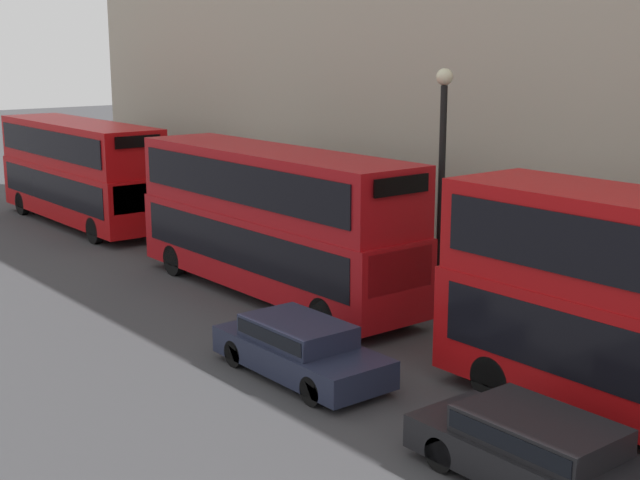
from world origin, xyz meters
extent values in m
cylinder|color=black|center=(0.48, 10.11, 0.50)|extent=(0.30, 1.00, 1.00)
cylinder|color=black|center=(2.73, 10.11, 0.50)|extent=(0.30, 1.00, 1.00)
cube|color=#A80F14|center=(1.60, 19.55, 1.41)|extent=(2.55, 10.92, 2.12)
cube|color=#A80F14|center=(1.60, 19.55, 3.41)|extent=(2.50, 10.70, 1.87)
cube|color=black|center=(1.60, 19.55, 1.66)|extent=(2.59, 10.05, 1.19)
cube|color=black|center=(1.60, 19.55, 3.50)|extent=(2.59, 10.05, 1.12)
cube|color=black|center=(1.60, 14.12, 1.83)|extent=(2.17, 0.06, 1.06)
cube|color=black|center=(1.60, 14.12, 3.97)|extent=(1.78, 0.06, 0.45)
cylinder|color=black|center=(0.48, 15.69, 0.50)|extent=(0.30, 1.00, 1.00)
cylinder|color=black|center=(2.73, 15.69, 0.50)|extent=(0.30, 1.00, 1.00)
cylinder|color=black|center=(0.48, 23.41, 0.50)|extent=(0.30, 1.00, 1.00)
cylinder|color=black|center=(2.73, 23.41, 0.50)|extent=(0.30, 1.00, 1.00)
cube|color=#B20C0F|center=(1.60, 33.07, 1.40)|extent=(2.55, 10.57, 2.10)
cube|color=#B20C0F|center=(1.60, 33.07, 3.34)|extent=(2.50, 10.36, 1.78)
cube|color=black|center=(1.60, 33.07, 1.65)|extent=(2.59, 9.72, 1.18)
cube|color=black|center=(1.60, 33.07, 3.43)|extent=(2.59, 9.72, 1.07)
cube|color=black|center=(1.60, 27.82, 1.82)|extent=(2.17, 0.06, 1.05)
cube|color=black|center=(1.60, 27.82, 3.88)|extent=(1.78, 0.06, 0.43)
cylinder|color=black|center=(0.48, 29.39, 0.50)|extent=(0.30, 1.00, 1.00)
cylinder|color=black|center=(2.73, 29.39, 0.50)|extent=(0.30, 1.00, 1.00)
cylinder|color=black|center=(0.48, 36.76, 0.50)|extent=(0.30, 1.00, 1.00)
cylinder|color=black|center=(2.73, 36.76, 0.50)|extent=(0.30, 1.00, 1.00)
cube|color=black|center=(-1.80, 7.06, 0.49)|extent=(1.86, 4.78, 0.62)
cube|color=black|center=(-1.80, 7.18, 1.04)|extent=(1.64, 2.63, 0.47)
cube|color=black|center=(-1.80, 7.18, 1.06)|extent=(1.68, 2.50, 0.30)
cylinder|color=black|center=(-2.62, 8.59, 0.32)|extent=(0.22, 0.64, 0.64)
cylinder|color=black|center=(-0.98, 8.59, 0.32)|extent=(0.22, 0.64, 0.64)
cube|color=#1E2338|center=(-1.80, 13.72, 0.49)|extent=(1.81, 4.53, 0.63)
cube|color=#1E2338|center=(-1.80, 13.84, 1.05)|extent=(1.59, 2.49, 0.49)
cube|color=black|center=(-1.80, 13.84, 1.07)|extent=(1.63, 2.37, 0.31)
cylinder|color=black|center=(-2.60, 12.27, 0.32)|extent=(0.22, 0.64, 0.64)
cylinder|color=black|center=(-1.00, 12.27, 0.32)|extent=(0.22, 0.64, 0.64)
cylinder|color=black|center=(-2.60, 15.17, 0.32)|extent=(0.22, 0.64, 0.64)
cylinder|color=black|center=(-1.00, 15.17, 0.32)|extent=(0.22, 0.64, 0.64)
cylinder|color=black|center=(3.78, 14.88, 3.13)|extent=(0.18, 0.18, 6.27)
sphere|color=beige|center=(3.78, 14.88, 6.49)|extent=(0.44, 0.44, 0.44)
cylinder|color=#334C6B|center=(3.82, 17.08, 0.78)|extent=(0.36, 0.36, 1.57)
sphere|color=tan|center=(3.82, 17.08, 1.68)|extent=(0.22, 0.22, 0.22)
camera|label=1|loc=(-13.25, -1.32, 7.33)|focal=50.00mm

